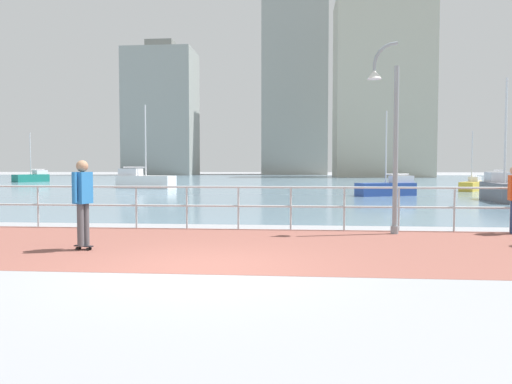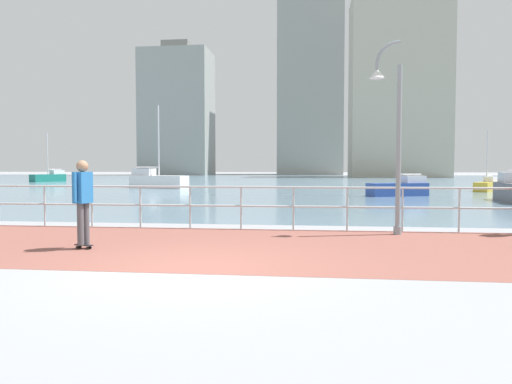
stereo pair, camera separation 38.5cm
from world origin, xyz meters
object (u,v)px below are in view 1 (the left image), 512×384
(skateboarder, at_px, (83,196))
(sailboat_navy, at_px, (32,177))
(sailboat_teal, at_px, (472,185))
(sailboat_gray, at_px, (503,190))
(sailboat_blue, at_px, (388,188))
(sailboat_ivory, at_px, (144,180))
(lamppost, at_px, (389,128))

(skateboarder, bearing_deg, sailboat_navy, 120.63)
(sailboat_teal, height_order, sailboat_gray, sailboat_gray)
(sailboat_blue, bearing_deg, sailboat_gray, -40.91)
(sailboat_teal, relative_size, sailboat_gray, 0.70)
(skateboarder, relative_size, sailboat_ivory, 0.28)
(sailboat_navy, bearing_deg, sailboat_blue, -34.07)
(sailboat_teal, bearing_deg, sailboat_ivory, 174.59)
(sailboat_blue, xyz_separation_m, sailboat_gray, (4.78, -4.14, 0.10))
(sailboat_blue, bearing_deg, skateboarder, -115.75)
(sailboat_blue, relative_size, sailboat_teal, 1.17)
(skateboarder, xyz_separation_m, sailboat_navy, (-25.49, 43.04, -0.56))
(skateboarder, xyz_separation_m, sailboat_blue, (9.39, 19.46, -0.62))
(lamppost, bearing_deg, sailboat_ivory, 119.65)
(sailboat_ivory, distance_m, sailboat_navy, 23.14)
(sailboat_ivory, bearing_deg, skateboarder, -74.44)
(sailboat_navy, relative_size, sailboat_teal, 1.32)
(lamppost, distance_m, sailboat_teal, 24.95)
(skateboarder, height_order, sailboat_blue, sailboat_blue)
(lamppost, xyz_separation_m, sailboat_navy, (-31.98, 40.08, -2.09))
(lamppost, height_order, sailboat_navy, sailboat_navy)
(lamppost, xyz_separation_m, skateboarder, (-6.49, -2.96, -1.53))
(sailboat_ivory, bearing_deg, sailboat_gray, -30.17)
(sailboat_teal, bearing_deg, sailboat_navy, 157.57)
(sailboat_gray, bearing_deg, sailboat_navy, 145.04)
(sailboat_navy, distance_m, sailboat_teal, 45.15)
(lamppost, distance_m, sailboat_gray, 14.69)
(sailboat_teal, distance_m, sailboat_gray, 10.71)
(skateboarder, height_order, sailboat_navy, sailboat_navy)
(sailboat_ivory, relative_size, sailboat_gray, 1.10)
(sailboat_blue, bearing_deg, sailboat_ivory, 153.35)
(skateboarder, xyz_separation_m, sailboat_teal, (16.25, 25.82, -0.69))
(sailboat_ivory, distance_m, sailboat_blue, 19.26)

